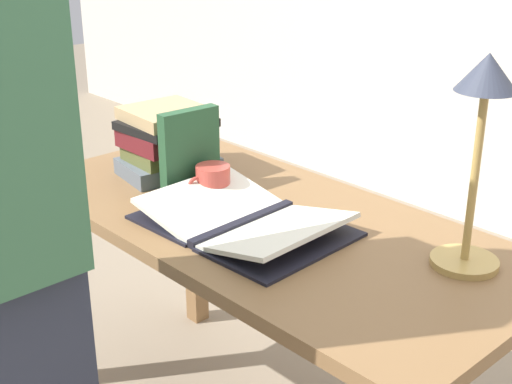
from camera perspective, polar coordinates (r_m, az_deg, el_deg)
reading_desk at (r=1.87m, az=0.62°, el=-4.86°), size 1.41×0.67×0.72m
open_book at (r=1.77m, az=-1.05°, el=-2.27°), size 0.52×0.37×0.06m
book_stack_tall at (r=2.11m, az=-7.10°, el=4.06°), size 0.23×0.30×0.20m
book_standing_upright at (r=1.96m, az=-5.32°, el=3.27°), size 0.05×0.18×0.23m
reading_lamp at (r=1.54m, az=17.59°, el=5.35°), size 0.15×0.15×0.47m
coffee_mug at (r=1.94m, az=-3.49°, el=0.82°), size 0.09×0.12×0.09m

